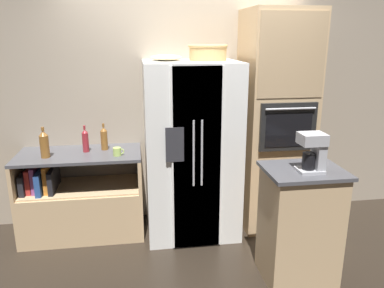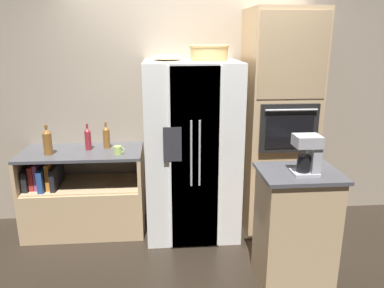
{
  "view_description": "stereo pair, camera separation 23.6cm",
  "coord_description": "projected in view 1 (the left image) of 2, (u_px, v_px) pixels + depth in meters",
  "views": [
    {
      "loc": [
        -0.52,
        -3.56,
        2.0
      ],
      "look_at": [
        0.01,
        -0.03,
        0.98
      ],
      "focal_mm": 35.0,
      "sensor_mm": 36.0,
      "label": 1
    },
    {
      "loc": [
        -0.29,
        -3.58,
        2.0
      ],
      "look_at": [
        0.01,
        -0.03,
        0.98
      ],
      "focal_mm": 35.0,
      "sensor_mm": 36.0,
      "label": 2
    }
  ],
  "objects": [
    {
      "name": "bottle_tall",
      "position": [
        85.0,
        140.0,
        3.76
      ],
      "size": [
        0.06,
        0.06,
        0.27
      ],
      "color": "maroon",
      "rests_on": "counter_left"
    },
    {
      "name": "coffee_maker",
      "position": [
        314.0,
        151.0,
        2.88
      ],
      "size": [
        0.19,
        0.17,
        0.31
      ],
      "color": "#B2B2B7",
      "rests_on": "island_counter"
    },
    {
      "name": "bottle_wide",
      "position": [
        44.0,
        144.0,
        3.58
      ],
      "size": [
        0.09,
        0.09,
        0.3
      ],
      "color": "brown",
      "rests_on": "counter_left"
    },
    {
      "name": "wall_back",
      "position": [
        185.0,
        94.0,
        4.08
      ],
      "size": [
        12.0,
        0.06,
        2.8
      ],
      "color": "tan",
      "rests_on": "ground_plane"
    },
    {
      "name": "wall_oven",
      "position": [
        275.0,
        122.0,
        3.93
      ],
      "size": [
        0.68,
        0.73,
        2.27
      ],
      "color": "tan",
      "rests_on": "ground_plane"
    },
    {
      "name": "bottle_short",
      "position": [
        104.0,
        138.0,
        3.83
      ],
      "size": [
        0.07,
        0.07,
        0.28
      ],
      "color": "brown",
      "rests_on": "counter_left"
    },
    {
      "name": "refrigerator",
      "position": [
        191.0,
        150.0,
        3.81
      ],
      "size": [
        0.92,
        0.82,
        1.78
      ],
      "color": "white",
      "rests_on": "ground_plane"
    },
    {
      "name": "wicker_basket",
      "position": [
        208.0,
        52.0,
        3.63
      ],
      "size": [
        0.38,
        0.38,
        0.15
      ],
      "color": "tan",
      "rests_on": "refrigerator"
    },
    {
      "name": "island_counter",
      "position": [
        299.0,
        224.0,
        3.12
      ],
      "size": [
        0.63,
        0.51,
        0.99
      ],
      "color": "tan",
      "rests_on": "ground_plane"
    },
    {
      "name": "fruit_bowl",
      "position": [
        166.0,
        57.0,
        3.61
      ],
      "size": [
        0.31,
        0.31,
        0.06
      ],
      "color": "beige",
      "rests_on": "refrigerator"
    },
    {
      "name": "ground_plane",
      "position": [
        191.0,
        231.0,
        4.01
      ],
      "size": [
        20.0,
        20.0,
        0.0
      ],
      "primitive_type": "plane",
      "color": "black"
    },
    {
      "name": "mug",
      "position": [
        117.0,
        152.0,
        3.65
      ],
      "size": [
        0.11,
        0.08,
        0.08
      ],
      "color": "#B2D166",
      "rests_on": "counter_left"
    },
    {
      "name": "counter_left",
      "position": [
        81.0,
        204.0,
        3.89
      ],
      "size": [
        1.22,
        0.61,
        0.88
      ],
      "color": "tan",
      "rests_on": "ground_plane"
    }
  ]
}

